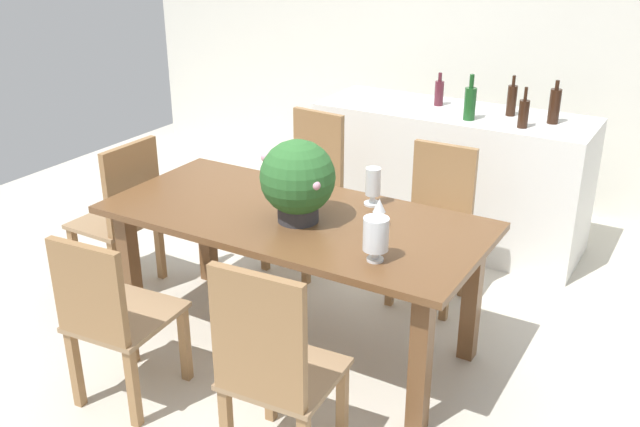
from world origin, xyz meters
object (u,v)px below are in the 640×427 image
crystal_vase_left (376,235)px  wine_bottle_clear (439,92)px  wine_glass (379,207)px  wine_bottle_amber (512,100)px  wine_bottle_tall (555,106)px  chair_far_left (310,185)px  flower_centerpiece (298,180)px  wine_bottle_green (524,113)px  chair_far_right (436,217)px  kitchen_counter (450,176)px  chair_near_left (111,315)px  chair_head_end (124,210)px  crystal_vase_center_near (373,184)px  wine_bottle_dark (470,103)px  chair_near_right (272,365)px  dining_table (294,233)px

crystal_vase_left → wine_bottle_clear: bearing=104.5°
wine_glass → wine_bottle_amber: wine_bottle_amber is taller
wine_bottle_tall → chair_far_left: bearing=-147.2°
flower_centerpiece → wine_bottle_green: size_ratio=1.64×
chair_far_right → wine_bottle_tall: wine_bottle_tall is taller
kitchen_counter → chair_near_left: bearing=-104.2°
chair_head_end → crystal_vase_center_near: 1.60m
wine_glass → wine_bottle_clear: size_ratio=0.64×
wine_bottle_amber → wine_bottle_dark: 0.31m
crystal_vase_left → kitchen_counter: crystal_vase_left is taller
crystal_vase_left → wine_bottle_clear: (-0.53, 2.06, 0.15)m
wine_bottle_amber → flower_centerpiece: bearing=-105.7°
crystal_vase_center_near → wine_bottle_dark: wine_bottle_dark is taller
chair_head_end → wine_bottle_dark: 2.30m
wine_bottle_dark → crystal_vase_left: bearing=-83.1°
wine_glass → wine_bottle_amber: size_ratio=0.55×
chair_near_right → wine_glass: (-0.01, 0.99, 0.33)m
dining_table → chair_near_left: bearing=-116.4°
chair_near_left → crystal_vase_center_near: crystal_vase_center_near is taller
flower_centerpiece → kitchen_counter: 1.86m
chair_near_left → crystal_vase_left: size_ratio=4.34×
wine_bottle_amber → wine_glass: bearing=-94.6°
chair_near_right → wine_bottle_tall: (0.41, 2.64, 0.52)m
dining_table → chair_far_left: bearing=116.2°
chair_far_left → wine_glass: 1.24m
chair_head_end → chair_far_left: chair_far_left is taller
wine_bottle_amber → dining_table: bearing=-108.0°
dining_table → crystal_vase_left: 0.69m
chair_far_left → wine_bottle_dark: (0.82, 0.66, 0.52)m
wine_bottle_clear → flower_centerpiece: bearing=-90.2°
crystal_vase_center_near → wine_bottle_dark: bearing=86.0°
chair_near_left → wine_bottle_tall: bearing=-121.1°
dining_table → chair_head_end: (-1.23, -0.00, -0.13)m
chair_near_right → kitchen_counter: bearing=-88.6°
kitchen_counter → crystal_vase_left: bearing=-79.1°
chair_far_right → chair_near_left: bearing=-117.7°
kitchen_counter → chair_head_end: bearing=-130.0°
dining_table → wine_bottle_green: bearing=64.7°
chair_near_left → wine_bottle_tall: (1.32, 2.64, 0.57)m
chair_near_right → wine_glass: 1.04m
wine_bottle_dark → wine_glass: bearing=-87.3°
dining_table → chair_far_right: size_ratio=2.10×
crystal_vase_center_near → chair_far_left: bearing=142.1°
wine_bottle_green → chair_far_left: bearing=-150.9°
flower_centerpiece → wine_bottle_clear: 1.86m
chair_far_right → kitchen_counter: size_ratio=0.51×
wine_bottle_tall → chair_far_right: bearing=-116.2°
chair_head_end → chair_far_left: (0.79, 0.90, 0.02)m
crystal_vase_center_near → kitchen_counter: bearing=93.1°
chair_far_right → wine_bottle_dark: (-0.07, 0.67, 0.54)m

